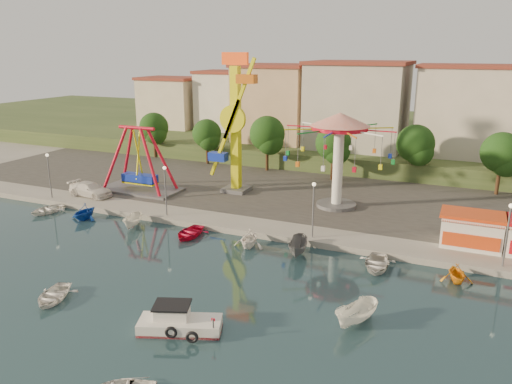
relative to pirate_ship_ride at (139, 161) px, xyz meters
The scene contains 35 objects.
ground 25.84m from the pirate_ship_ride, 50.46° to the right, with size 200.00×200.00×0.00m, color #122634.
quay_deck 45.55m from the pirate_ship_ride, 69.06° to the left, with size 200.00×100.00×0.60m, color #9E998E.
asphalt_pad 19.61m from the pirate_ship_ride, 32.60° to the left, with size 90.00×28.00×0.01m, color #4C4944.
hill_terrace 50.15m from the pirate_ship_ride, 71.11° to the left, with size 200.00×60.00×3.00m, color #384C26.
pirate_ship_ride is the anchor object (origin of this frame).
kamikaze_tower 12.67m from the pirate_ship_ride, 20.95° to the left, with size 4.64×3.10×16.50m.
wave_swinger 24.34m from the pirate_ship_ride, ahead, with size 11.60×11.60×10.40m.
booth_left 37.89m from the pirate_ship_ride, ahead, with size 5.40×3.78×3.08m.
lamp_post_0 10.31m from the pirate_ship_ride, 139.59° to the right, with size 0.14×0.14×5.00m, color #59595E.
lamp_post_1 10.63m from the pirate_ship_ride, 38.94° to the right, with size 0.14×0.14×5.00m, color #59595E.
lamp_post_2 25.13m from the pirate_ship_ride, 15.32° to the right, with size 0.14×0.14×5.00m, color #59595E.
lamp_post_3 40.77m from the pirate_ship_ride, ahead, with size 0.14×0.14×5.00m, color #59595E.
tree_0 19.95m from the pirate_ship_ride, 119.45° to the left, with size 4.60×4.60×7.19m.
tree_1 16.63m from the pirate_ship_ride, 89.28° to the left, with size 4.35×4.35×6.80m.
tree_2 19.19m from the pirate_ship_ride, 57.74° to the left, with size 5.02×5.02×7.85m.
tree_3 25.03m from the pirate_ship_ride, 36.09° to the left, with size 4.68×4.68×7.32m.
tree_4 35.05m from the pirate_ship_ride, 30.40° to the left, with size 4.86×4.86×7.60m.
tree_5 43.26m from the pirate_ship_ride, 21.58° to the left, with size 4.83×4.83×7.54m.
building_0 31.84m from the pirate_ship_ride, 122.99° to the left, with size 9.26×9.53×11.87m, color beige.
building_1 32.29m from the pirate_ship_ride, 99.16° to the left, with size 12.33×9.01×8.63m, color silver.
building_2 33.58m from the pirate_ship_ride, 76.06° to the left, with size 11.95×9.28×11.23m, color tan.
building_3 36.56m from the pirate_ship_ride, 53.21° to the left, with size 12.59×10.50×9.20m, color beige.
building_4 48.12m from the pirate_ship_ride, 42.71° to the left, with size 10.75×9.23×9.24m, color beige.
cabin_motorboat 32.38m from the pirate_ship_ride, 49.54° to the right, with size 5.64×3.74×1.86m.
rowboat_a 27.11m from the pirate_ship_ride, 67.14° to the right, with size 2.68×3.76×0.78m, color white.
skiff 36.82m from the pirate_ship_ride, 31.62° to the right, with size 1.49×3.95×1.53m, color white.
van 6.58m from the pirate_ship_ride, 133.42° to the right, with size 2.30×5.65×1.64m, color white.
moored_boat_0 11.90m from the pirate_ship_ride, 118.70° to the right, with size 2.73×3.83×0.79m, color white.
moored_boat_1 10.45m from the pirate_ship_ride, 90.19° to the right, with size 2.84×3.29×1.74m, color #1341A8.
moored_boat_2 12.25m from the pirate_ship_ride, 57.42° to the right, with size 1.32×3.51×1.35m, color silver.
moored_boat_3 16.66m from the pirate_ship_ride, 37.43° to the right, with size 2.89×4.05×0.84m, color red.
moored_boat_4 21.86m from the pirate_ship_ride, 27.12° to the right, with size 2.76×3.20×1.68m, color white.
moored_boat_5 26.13m from the pirate_ship_ride, 22.33° to the right, with size 1.51×4.01×1.55m, color slate.
moored_boat_6 32.53m from the pirate_ship_ride, 17.73° to the right, with size 3.01×4.22×0.87m, color silver.
moored_boat_7 38.37m from the pirate_ship_ride, 14.92° to the right, with size 2.43×2.81×1.48m, color orange.
Camera 1 is at (20.65, -28.86, 17.45)m, focal length 35.00 mm.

